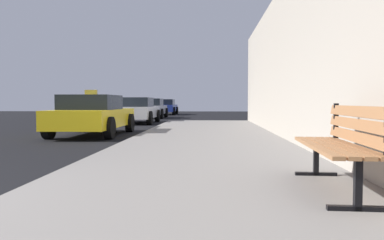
# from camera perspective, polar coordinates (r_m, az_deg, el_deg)

# --- Properties ---
(sidewalk) EXTENTS (4.00, 32.00, 0.15)m
(sidewalk) POSITION_cam_1_polar(r_m,az_deg,el_deg) (3.25, 2.02, -14.90)
(sidewalk) COLOR gray
(sidewalk) RESTS_ON ground_plane
(bench) EXTENTS (0.58, 1.82, 0.89)m
(bench) POSITION_cam_1_polar(r_m,az_deg,el_deg) (4.28, 21.20, -2.78)
(bench) COLOR #9E6B42
(bench) RESTS_ON sidewalk
(car_yellow) EXTENTS (1.97, 4.30, 1.43)m
(car_yellow) POSITION_cam_1_polar(r_m,az_deg,el_deg) (12.68, -14.31, 0.74)
(car_yellow) COLOR yellow
(car_yellow) RESTS_ON ground_plane
(car_white) EXTENTS (2.07, 4.13, 1.27)m
(car_white) POSITION_cam_1_polar(r_m,az_deg,el_deg) (19.41, -8.35, 1.43)
(car_white) COLOR white
(car_white) RESTS_ON ground_plane
(car_silver) EXTENTS (2.06, 4.00, 1.27)m
(car_silver) POSITION_cam_1_polar(r_m,az_deg,el_deg) (25.49, -6.23, 1.73)
(car_silver) COLOR #B7B7BF
(car_silver) RESTS_ON ground_plane
(car_blue) EXTENTS (1.93, 4.38, 1.27)m
(car_blue) POSITION_cam_1_polar(r_m,az_deg,el_deg) (32.41, -3.99, 1.94)
(car_blue) COLOR #233899
(car_blue) RESTS_ON ground_plane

